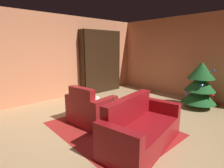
# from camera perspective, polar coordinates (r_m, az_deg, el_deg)

# --- Properties ---
(ground_plane) EXTENTS (8.01, 8.01, 0.00)m
(ground_plane) POSITION_cam_1_polar(r_m,az_deg,el_deg) (3.97, 1.12, -13.45)
(ground_plane) COLOR tan
(wall_back) EXTENTS (5.73, 0.06, 2.70)m
(wall_back) POSITION_cam_1_polar(r_m,az_deg,el_deg) (6.39, 24.01, 7.84)
(wall_back) COLOR #D37F56
(wall_back) RESTS_ON ground
(wall_left) EXTENTS (0.06, 6.80, 2.70)m
(wall_left) POSITION_cam_1_polar(r_m,az_deg,el_deg) (5.98, -17.95, 8.07)
(wall_left) COLOR #D37F56
(wall_left) RESTS_ON ground
(area_rug) EXTENTS (2.51, 1.93, 0.01)m
(area_rug) POSITION_cam_1_polar(r_m,az_deg,el_deg) (3.86, -0.33, -14.20)
(area_rug) COLOR #A52420
(area_rug) RESTS_ON ground
(bookshelf_unit) EXTENTS (0.35, 1.64, 2.28)m
(bookshelf_unit) POSITION_cam_1_polar(r_m,az_deg,el_deg) (6.73, -2.96, 7.05)
(bookshelf_unit) COLOR black
(bookshelf_unit) RESTS_ON ground
(armchair_red) EXTENTS (1.07, 0.81, 0.88)m
(armchair_red) POSITION_cam_1_polar(r_m,az_deg,el_deg) (3.99, -7.03, -8.56)
(armchair_red) COLOR maroon
(armchair_red) RESTS_ON ground
(couch_red) EXTENTS (1.07, 1.79, 0.84)m
(couch_red) POSITION_cam_1_polar(r_m,az_deg,el_deg) (3.21, 9.11, -14.40)
(couch_red) COLOR maroon
(couch_red) RESTS_ON ground
(coffee_table) EXTENTS (0.68, 0.68, 0.41)m
(coffee_table) POSITION_cam_1_polar(r_m,az_deg,el_deg) (3.80, -1.50, -8.53)
(coffee_table) COLOR black
(coffee_table) RESTS_ON ground
(book_stack_on_table) EXTENTS (0.24, 0.18, 0.12)m
(book_stack_on_table) POSITION_cam_1_polar(r_m,az_deg,el_deg) (3.79, -1.62, -7.00)
(book_stack_on_table) COLOR #E0B64F
(book_stack_on_table) RESTS_ON coffee_table
(bottle_on_table) EXTENTS (0.06, 0.06, 0.30)m
(bottle_on_table) POSITION_cam_1_polar(r_m,az_deg,el_deg) (3.62, 0.45, -6.96)
(bottle_on_table) COLOR #185529
(bottle_on_table) RESTS_ON coffee_table
(decorated_tree) EXTENTS (0.90, 0.90, 1.30)m
(decorated_tree) POSITION_cam_1_polar(r_m,az_deg,el_deg) (5.46, 26.63, -0.16)
(decorated_tree) COLOR brown
(decorated_tree) RESTS_ON ground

